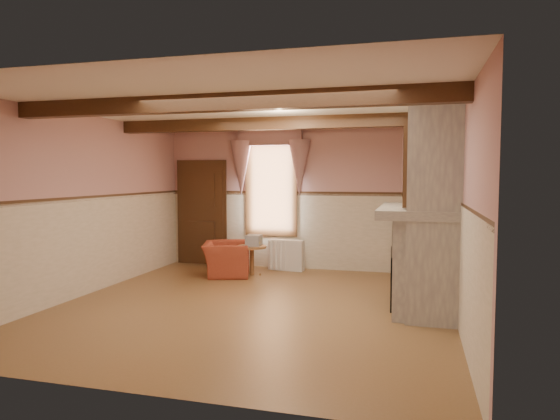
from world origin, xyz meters
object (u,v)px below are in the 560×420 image
(armchair, at_px, (226,259))
(side_table, at_px, (252,260))
(bowl, at_px, (418,203))
(oil_lamp, at_px, (418,196))
(mantel_clock, at_px, (418,197))
(radiator, at_px, (286,255))

(armchair, distance_m, side_table, 0.47)
(bowl, xyz_separation_m, oil_lamp, (0.00, 0.22, 0.10))
(mantel_clock, bearing_deg, radiator, 150.41)
(bowl, relative_size, mantel_clock, 1.48)
(side_table, bearing_deg, mantel_clock, -14.64)
(radiator, bearing_deg, bowl, -32.83)
(oil_lamp, bearing_deg, mantel_clock, 90.00)
(mantel_clock, bearing_deg, armchair, 169.42)
(armchair, xyz_separation_m, mantel_clock, (3.41, -0.64, 1.21))
(side_table, bearing_deg, radiator, 51.30)
(bowl, relative_size, oil_lamp, 1.27)
(side_table, relative_size, mantel_clock, 2.29)
(bowl, height_order, oil_lamp, oil_lamp)
(radiator, height_order, oil_lamp, oil_lamp)
(armchair, bearing_deg, radiator, -68.93)
(side_table, height_order, mantel_clock, mantel_clock)
(armchair, height_order, radiator, armchair)
(side_table, distance_m, mantel_clock, 3.30)
(armchair, distance_m, mantel_clock, 3.68)
(side_table, xyz_separation_m, mantel_clock, (2.96, -0.77, 1.25))
(mantel_clock, bearing_deg, bowl, -90.00)
(side_table, relative_size, bowl, 1.55)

